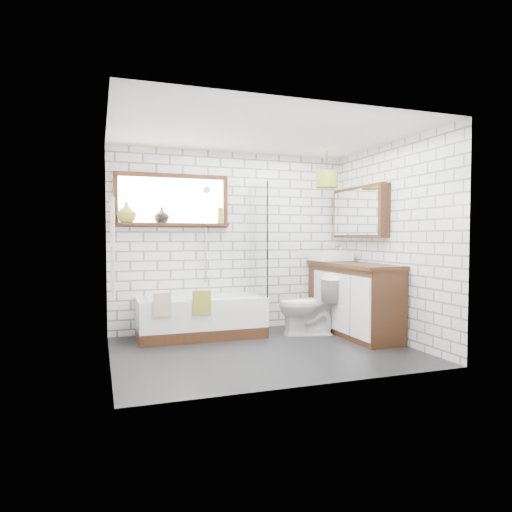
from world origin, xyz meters
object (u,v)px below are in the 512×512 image
object	(u,v)px
basin	(331,256)
pendant	(327,179)
toilet	(308,305)
bathtub	(201,317)
vanity	(352,298)

from	to	relation	value
basin	pendant	bearing A→B (deg)	-130.53
toilet	pendant	distance (m)	1.74
toilet	bathtub	bearing A→B (deg)	-88.28
bathtub	pendant	world-z (taller)	pendant
toilet	basin	bearing A→B (deg)	136.15
toilet	pendant	size ratio (longest dim) A/B	2.63
bathtub	basin	bearing A→B (deg)	0.06
bathtub	vanity	distance (m)	2.04
vanity	toilet	xyz separation A→B (m)	(-0.57, 0.18, -0.09)
basin	toilet	size ratio (longest dim) A/B	0.62
bathtub	vanity	world-z (taller)	vanity
vanity	toilet	world-z (taller)	vanity
pendant	basin	bearing A→B (deg)	49.47
basin	toilet	bearing A→B (deg)	-148.32
pendant	toilet	bearing A→B (deg)	-163.79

